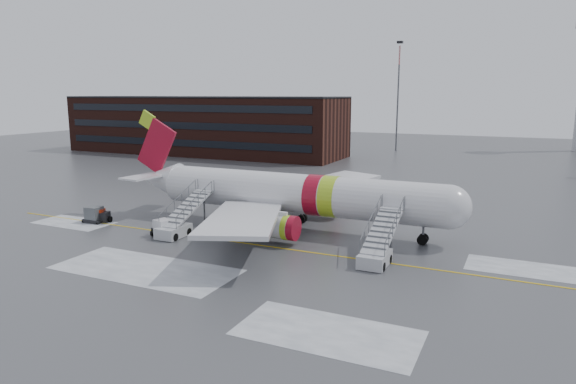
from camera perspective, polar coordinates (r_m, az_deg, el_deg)
The scene contains 9 objects.
ground at distance 44.89m, azimuth -1.25°, elevation -5.79°, with size 260.00×260.00×0.00m, color #494C4F.
airliner at distance 49.31m, azimuth -0.02°, elevation -0.18°, with size 35.03×32.97×11.18m.
airstair_fwd at distance 40.35m, azimuth 9.92°, elevation -6.31°, with size 2.05×7.70×3.48m.
airstair_aft at distance 48.45m, azimuth -12.08°, elevation -3.48°, with size 2.05×7.70×3.48m.
pushback_tug at distance 48.25m, azimuth -13.49°, elevation -4.07°, with size 3.01×2.58×1.55m.
uld_container at distance 55.65m, azimuth -20.73°, elevation -2.41°, with size 2.09×1.58×1.63m.
baggage_tractor at distance 55.74m, azimuth -20.26°, elevation -2.56°, with size 2.72×1.81×1.34m.
terminal_building at distance 113.55m, azimuth -9.48°, elevation 7.36°, with size 62.00×16.11×12.30m.
light_mast_far_n at distance 119.66m, azimuth 12.15°, elevation 11.10°, with size 1.20×1.20×24.25m.
Camera 1 is at (19.03, -38.56, 12.88)m, focal length 32.00 mm.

